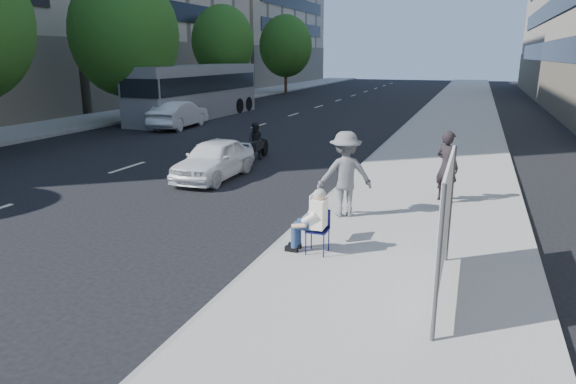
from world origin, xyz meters
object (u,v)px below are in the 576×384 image
at_px(seated_protester, 313,217).
at_px(protest_banner, 445,221).
at_px(bus, 197,92).
at_px(motorcycle, 257,143).
at_px(jogger, 345,174).
at_px(pedestrian_woman, 447,166).
at_px(white_sedan_near, 214,159).
at_px(white_sedan_mid, 179,115).

distance_m(seated_protester, protest_banner, 2.76).
distance_m(protest_banner, bus, 26.78).
bearing_deg(motorcycle, bus, 123.18).
bearing_deg(seated_protester, jogger, 89.75).
xyz_separation_m(pedestrian_woman, motorcycle, (-7.22, 4.18, -0.45)).
bearing_deg(white_sedan_near, white_sedan_mid, 126.40).
height_order(motorcycle, bus, bus).
bearing_deg(white_sedan_near, seated_protester, -47.52).
relative_size(white_sedan_mid, bus, 0.37).
bearing_deg(white_sedan_mid, pedestrian_woman, 139.13).
height_order(seated_protester, jogger, jogger).
bearing_deg(white_sedan_near, bus, 121.08).
relative_size(seated_protester, bus, 0.11).
distance_m(white_sedan_near, white_sedan_mid, 12.57).
distance_m(jogger, white_sedan_mid, 18.09).
height_order(seated_protester, white_sedan_mid, white_sedan_mid).
height_order(protest_banner, motorcycle, protest_banner).
distance_m(protest_banner, white_sedan_near, 10.00).
xyz_separation_m(white_sedan_near, white_sedan_mid, (-7.52, 10.08, 0.09)).
bearing_deg(white_sedan_mid, motorcycle, 133.97).
bearing_deg(motorcycle, protest_banner, -58.40).
height_order(protest_banner, bus, bus).
bearing_deg(bus, white_sedan_mid, -71.73).
relative_size(white_sedan_near, motorcycle, 1.84).
xyz_separation_m(seated_protester, white_sedan_near, (-5.05, 5.45, -0.23)).
xyz_separation_m(seated_protester, protest_banner, (2.49, -1.07, 0.53)).
xyz_separation_m(jogger, bus, (-13.98, 17.52, 0.46)).
relative_size(jogger, white_sedan_mid, 0.46).
distance_m(protest_banner, motorcycle, 12.46).
bearing_deg(pedestrian_woman, white_sedan_mid, 1.62).
relative_size(pedestrian_woman, motorcycle, 0.92).
xyz_separation_m(protest_banner, white_sedan_near, (-7.54, 6.52, -0.76)).
bearing_deg(motorcycle, jogger, -57.05).
distance_m(protest_banner, white_sedan_mid, 22.42).
relative_size(seated_protester, motorcycle, 0.64).
relative_size(white_sedan_near, white_sedan_mid, 0.85).
relative_size(white_sedan_near, bus, 0.31).
relative_size(pedestrian_woman, white_sedan_mid, 0.42).
bearing_deg(seated_protester, white_sedan_mid, 128.99).
distance_m(white_sedan_near, motorcycle, 3.41).
bearing_deg(bus, pedestrian_woman, -42.44).
bearing_deg(motorcycle, seated_protester, -65.98).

